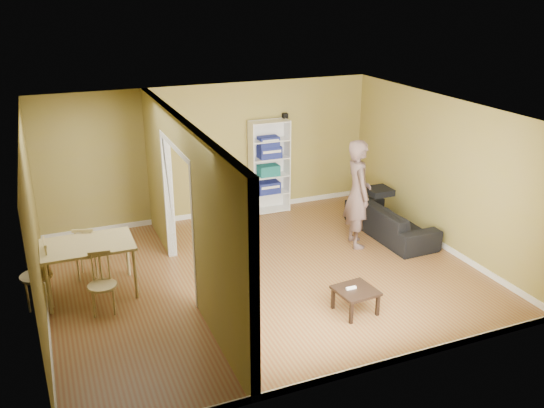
{
  "coord_description": "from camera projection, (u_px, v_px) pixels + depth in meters",
  "views": [
    {
      "loc": [
        -2.99,
        -7.57,
        4.28
      ],
      "look_at": [
        0.2,
        0.2,
        1.1
      ],
      "focal_mm": 38.0,
      "sensor_mm": 36.0,
      "label": 1
    }
  ],
  "objects": [
    {
      "name": "coffee_table",
      "position": [
        356.0,
        293.0,
        7.98
      ],
      "size": [
        0.53,
        0.53,
        0.35
      ],
      "rotation": [
        0.0,
        0.0,
        0.1
      ],
      "color": "black",
      "rests_on": "ground"
    },
    {
      "name": "partition",
      "position": [
        187.0,
        209.0,
        8.24
      ],
      "size": [
        0.22,
        5.5,
        2.6
      ],
      "primitive_type": null,
      "color": "olive",
      "rests_on": "ground"
    },
    {
      "name": "paper_box_navy_c",
      "position": [
        268.0,
        143.0,
        11.22
      ],
      "size": [
        0.39,
        0.26,
        0.2
      ],
      "primitive_type": "cube",
      "color": "navy",
      "rests_on": "bookshelf"
    },
    {
      "name": "dining_table",
      "position": [
        88.0,
        249.0,
        8.32
      ],
      "size": [
        1.29,
        0.86,
        0.81
      ],
      "rotation": [
        0.0,
        0.0,
        -0.01
      ],
      "color": "tan",
      "rests_on": "ground"
    },
    {
      "name": "chair_far",
      "position": [
        87.0,
        251.0,
        8.91
      ],
      "size": [
        0.5,
        0.5,
        0.88
      ],
      "primitive_type": null,
      "rotation": [
        0.0,
        0.0,
        2.87
      ],
      "color": "tan",
      "rests_on": "ground"
    },
    {
      "name": "sofa",
      "position": [
        391.0,
        215.0,
        10.46
      ],
      "size": [
        2.02,
        0.9,
        0.76
      ],
      "primitive_type": "imported",
      "rotation": [
        0.0,
        0.0,
        1.59
      ],
      "color": "#252528",
      "rests_on": "ground"
    },
    {
      "name": "game_controller",
      "position": [
        351.0,
        288.0,
        7.97
      ],
      "size": [
        0.15,
        0.04,
        0.03
      ],
      "primitive_type": "cube",
      "color": "white",
      "rests_on": "coffee_table"
    },
    {
      "name": "paper_box_navy_a",
      "position": [
        268.0,
        187.0,
        11.54
      ],
      "size": [
        0.45,
        0.29,
        0.23
      ],
      "primitive_type": "cube",
      "color": "navy",
      "rests_on": "bookshelf"
    },
    {
      "name": "person",
      "position": [
        358.0,
        185.0,
        9.81
      ],
      "size": [
        0.93,
        0.79,
        2.23
      ],
      "primitive_type": "imported",
      "rotation": [
        0.0,
        0.0,
        1.36
      ],
      "color": "slate",
      "rests_on": "ground"
    },
    {
      "name": "paper_box_navy_b",
      "position": [
        269.0,
        152.0,
        11.29
      ],
      "size": [
        0.44,
        0.29,
        0.23
      ],
      "primitive_type": "cube",
      "color": "navy",
      "rests_on": "bookshelf"
    },
    {
      "name": "chair_left",
      "position": [
        36.0,
        274.0,
        8.09
      ],
      "size": [
        0.47,
        0.47,
        0.98
      ],
      "primitive_type": null,
      "rotation": [
        0.0,
        0.0,
        -1.52
      ],
      "color": "#CFB088",
      "rests_on": "ground"
    },
    {
      "name": "wall_speaker",
      "position": [
        285.0,
        116.0,
        11.31
      ],
      "size": [
        0.1,
        0.1,
        0.1
      ],
      "primitive_type": "cube",
      "color": "black",
      "rests_on": "room_shell"
    },
    {
      "name": "bookshelf",
      "position": [
        268.0,
        166.0,
        11.44
      ],
      "size": [
        0.78,
        0.34,
        1.86
      ],
      "color": "white",
      "rests_on": "ground"
    },
    {
      "name": "chair_near",
      "position": [
        102.0,
        284.0,
        7.94
      ],
      "size": [
        0.44,
        0.44,
        0.87
      ],
      "primitive_type": null,
      "rotation": [
        0.0,
        0.0,
        -0.12
      ],
      "color": "tan",
      "rests_on": "ground"
    },
    {
      "name": "paper_box_teal",
      "position": [
        269.0,
        170.0,
        11.42
      ],
      "size": [
        0.41,
        0.27,
        0.21
      ],
      "primitive_type": "cube",
      "color": "#0F6D4C",
      "rests_on": "bookshelf"
    },
    {
      "name": "room_shell",
      "position": [
        265.0,
        198.0,
        8.67
      ],
      "size": [
        6.5,
        6.5,
        6.5
      ],
      "color": "olive",
      "rests_on": "ground"
    }
  ]
}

